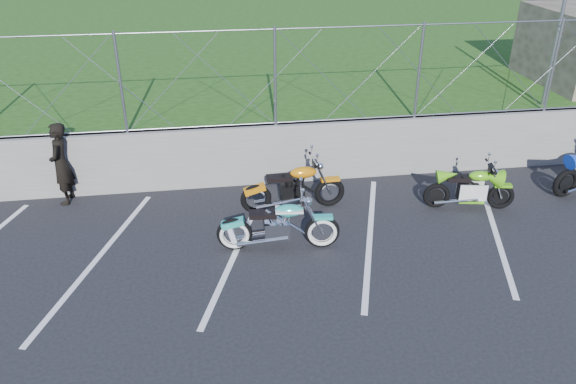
{
  "coord_description": "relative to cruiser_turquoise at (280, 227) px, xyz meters",
  "views": [
    {
      "loc": [
        -0.37,
        -7.41,
        5.4
      ],
      "look_at": [
        0.93,
        1.3,
        0.86
      ],
      "focal_mm": 35.0,
      "sensor_mm": 36.0,
      "label": 1
    }
  ],
  "objects": [
    {
      "name": "grass_field",
      "position": [
        -0.72,
        12.66,
        0.22
      ],
      "size": [
        30.0,
        20.0,
        1.3
      ],
      "primitive_type": "cube",
      "color": "#1E4512",
      "rests_on": "ground"
    },
    {
      "name": "ground",
      "position": [
        -0.72,
        -0.84,
        -0.43
      ],
      "size": [
        90.0,
        90.0,
        0.0
      ],
      "primitive_type": "plane",
      "color": "black",
      "rests_on": "ground"
    },
    {
      "name": "parking_lines",
      "position": [
        0.48,
        0.16,
        -0.42
      ],
      "size": [
        18.29,
        4.31,
        0.01
      ],
      "color": "silver",
      "rests_on": "ground"
    },
    {
      "name": "chain_link_fence",
      "position": [
        -0.72,
        2.66,
        1.87
      ],
      "size": [
        28.0,
        0.03,
        2.0
      ],
      "color": "gray",
      "rests_on": "retaining_wall"
    },
    {
      "name": "retaining_wall",
      "position": [
        -0.72,
        2.66,
        0.22
      ],
      "size": [
        30.0,
        0.22,
        1.3
      ],
      "primitive_type": "cube",
      "color": "slate",
      "rests_on": "ground"
    },
    {
      "name": "naked_orange",
      "position": [
        0.48,
        1.35,
        0.02
      ],
      "size": [
        2.09,
        0.71,
        1.04
      ],
      "rotation": [
        0.0,
        0.0,
        0.05
      ],
      "color": "black",
      "rests_on": "ground"
    },
    {
      "name": "sign_pole",
      "position": [
        6.48,
        3.06,
        2.37
      ],
      "size": [
        0.08,
        0.08,
        3.0
      ],
      "primitive_type": "cylinder",
      "color": "gray",
      "rests_on": "grass_field"
    },
    {
      "name": "sportbike_green",
      "position": [
        3.9,
        0.89,
        -0.03
      ],
      "size": [
        1.77,
        0.63,
        0.92
      ],
      "rotation": [
        0.0,
        0.0,
        -0.19
      ],
      "color": "black",
      "rests_on": "ground"
    },
    {
      "name": "cruiser_turquoise",
      "position": [
        0.0,
        0.0,
        0.0
      ],
      "size": [
        2.14,
        0.68,
        1.06
      ],
      "rotation": [
        0.0,
        0.0,
        -0.1
      ],
      "color": "black",
      "rests_on": "ground"
    },
    {
      "name": "person_standing",
      "position": [
        -4.03,
        2.36,
        0.41
      ],
      "size": [
        0.44,
        0.63,
        1.68
      ],
      "primitive_type": "imported",
      "rotation": [
        0.0,
        0.0,
        -1.63
      ],
      "color": "black",
      "rests_on": "ground"
    }
  ]
}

